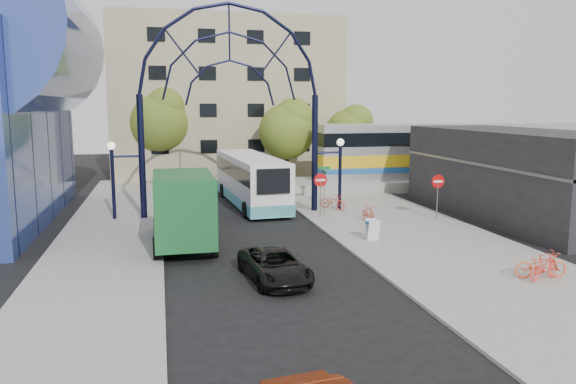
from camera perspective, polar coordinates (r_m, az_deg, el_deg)
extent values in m
plane|color=black|center=(19.70, -0.51, -10.14)|extent=(120.00, 120.00, 0.00)
cube|color=gray|center=(26.01, 15.09, -5.61)|extent=(8.00, 56.00, 0.12)
cube|color=gray|center=(25.15, -18.28, -6.25)|extent=(5.00, 50.00, 0.12)
cylinder|color=black|center=(32.35, -14.63, 3.38)|extent=(0.36, 0.36, 7.00)
cylinder|color=black|center=(33.56, 2.73, 3.83)|extent=(0.36, 0.36, 7.00)
cylinder|color=black|center=(32.61, -17.34, 0.65)|extent=(0.20, 0.20, 4.00)
cylinder|color=black|center=(34.18, 5.29, 1.37)|extent=(0.20, 0.20, 4.00)
sphere|color=white|center=(32.39, -17.51, 4.50)|extent=(0.44, 0.44, 0.44)
sphere|color=white|center=(33.97, 5.35, 5.05)|extent=(0.44, 0.44, 0.44)
cylinder|color=slate|center=(31.88, 3.31, -0.56)|extent=(0.06, 0.06, 2.20)
cylinder|color=red|center=(31.73, 3.33, 1.22)|extent=(0.80, 0.04, 0.80)
cube|color=white|center=(31.70, 3.35, 1.21)|extent=(0.55, 0.02, 0.12)
cylinder|color=slate|center=(32.35, 14.93, -0.71)|extent=(0.06, 0.06, 2.20)
cylinder|color=red|center=(32.21, 15.00, 1.05)|extent=(0.76, 0.04, 0.76)
cube|color=white|center=(32.18, 15.02, 1.04)|extent=(0.55, 0.02, 0.12)
cylinder|color=slate|center=(32.51, 3.70, 0.15)|extent=(0.05, 0.05, 2.80)
cube|color=#146626|center=(32.34, 3.73, 2.43)|extent=(0.70, 0.03, 0.18)
cube|color=#146626|center=(32.37, 3.72, 1.99)|extent=(0.03, 0.70, 0.18)
cube|color=white|center=(26.48, 8.71, -3.90)|extent=(0.55, 0.26, 0.99)
cube|color=white|center=(26.80, 8.43, -3.74)|extent=(0.55, 0.26, 0.99)
cube|color=#1E59A5|center=(26.58, 8.58, -3.13)|extent=(0.55, 0.42, 0.14)
cylinder|color=#344A9F|center=(34.36, -27.12, 13.88)|extent=(9.00, 16.00, 9.00)
cube|color=black|center=(34.78, 22.33, 1.70)|extent=(6.00, 16.00, 5.00)
cube|color=tan|center=(53.55, -6.52, 9.38)|extent=(20.00, 12.00, 14.00)
cube|color=gray|center=(47.19, 17.82, 1.07)|extent=(32.00, 5.00, 0.80)
cube|color=#B7B7BC|center=(46.94, 17.96, 4.09)|extent=(25.00, 3.00, 4.20)
cube|color=gold|center=(46.99, 17.93, 3.37)|extent=(25.10, 3.05, 0.90)
cube|color=black|center=(46.88, 18.02, 5.31)|extent=(25.05, 3.05, 1.00)
cube|color=#1E59A5|center=(47.06, 17.89, 2.52)|extent=(25.10, 3.05, 0.35)
cylinder|color=#382314|center=(45.61, -0.12, 2.33)|extent=(0.36, 0.36, 2.52)
sphere|color=#385616|center=(45.37, -0.12, 6.19)|extent=(4.48, 4.48, 4.48)
sphere|color=#385616|center=(45.15, 0.58, 7.60)|extent=(3.08, 3.08, 3.08)
cylinder|color=#382314|center=(48.46, -12.81, 2.70)|extent=(0.36, 0.36, 2.88)
sphere|color=#385616|center=(48.23, -12.96, 6.86)|extent=(5.12, 5.12, 5.12)
sphere|color=#385616|center=(47.91, -12.41, 8.40)|extent=(3.52, 3.52, 3.52)
cylinder|color=#382314|center=(49.17, 6.20, 2.64)|extent=(0.36, 0.36, 2.34)
sphere|color=#385616|center=(48.95, 6.26, 5.97)|extent=(4.16, 4.16, 4.16)
sphere|color=#385616|center=(48.79, 6.96, 7.17)|extent=(2.86, 2.86, 2.86)
cube|color=white|center=(36.37, -3.81, 1.42)|extent=(3.21, 11.56, 2.88)
cube|color=#5EC8D1|center=(36.54, -3.79, -0.44)|extent=(3.24, 11.57, 0.70)
cube|color=black|center=(36.30, -3.82, 2.35)|extent=(3.25, 11.34, 0.89)
cube|color=black|center=(30.72, -1.49, 1.11)|extent=(1.88, 0.25, 1.39)
cube|color=black|center=(41.90, -5.48, 2.17)|extent=(2.39, 0.32, 1.59)
cylinder|color=black|center=(39.76, -6.64, 0.17)|extent=(0.33, 0.97, 0.95)
cylinder|color=black|center=(40.24, -3.16, 0.32)|extent=(0.33, 0.97, 0.95)
cylinder|color=black|center=(32.22, -4.31, -1.81)|extent=(0.33, 0.97, 0.95)
cylinder|color=black|center=(32.81, -0.08, -1.60)|extent=(0.33, 0.97, 0.95)
cube|color=black|center=(28.17, -10.82, -2.09)|extent=(2.41, 2.52, 2.30)
cube|color=black|center=(29.32, -10.95, -0.74)|extent=(2.09, 0.11, 1.05)
cube|color=#175929|center=(24.93, -10.58, -1.54)|extent=(2.53, 4.82, 2.93)
cylinder|color=black|center=(27.97, -13.22, -3.60)|extent=(0.28, 1.00, 1.00)
cylinder|color=black|center=(28.06, -8.30, -3.42)|extent=(0.28, 1.00, 1.00)
cylinder|color=black|center=(24.00, -13.22, -5.65)|extent=(0.28, 1.00, 1.00)
cylinder|color=black|center=(24.10, -7.48, -5.43)|extent=(0.28, 1.00, 1.00)
imported|color=black|center=(20.75, -1.36, -7.47)|extent=(2.39, 4.39, 1.17)
imported|color=red|center=(34.26, 4.58, -0.97)|extent=(1.56, 1.89, 0.97)
imported|color=#DB4C2B|center=(30.86, 8.18, -2.16)|extent=(0.58, 1.56, 0.91)
imported|color=#EC562F|center=(22.67, 24.29, -6.75)|extent=(2.00, 0.98, 1.01)
imported|color=#F33630|center=(22.52, 24.59, -6.93)|extent=(1.66, 0.95, 0.96)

